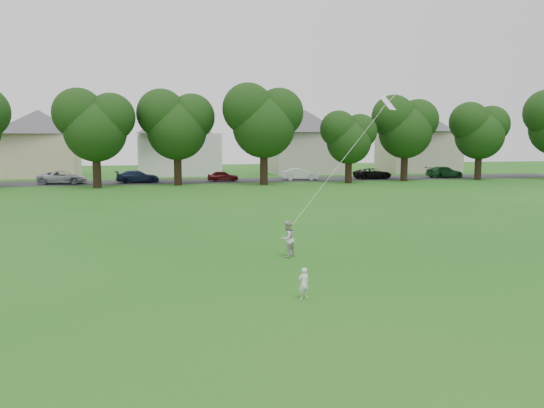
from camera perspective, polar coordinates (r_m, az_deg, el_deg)
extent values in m
plane|color=#145915|center=(15.18, -0.28, -9.60)|extent=(160.00, 160.00, 0.00)
cube|color=#2D2D30|center=(56.47, -9.41, 2.43)|extent=(90.00, 7.00, 0.01)
imported|color=white|center=(14.58, 3.44, -8.52)|extent=(0.35, 0.26, 0.87)
imported|color=beige|center=(19.61, 1.65, -3.78)|extent=(0.83, 0.80, 1.35)
plane|color=white|center=(23.67, 12.31, 10.60)|extent=(0.98, 0.94, 0.62)
cylinder|color=white|center=(21.38, 7.45, 4.51)|extent=(0.01, 0.01, 7.64)
cylinder|color=black|center=(50.41, -18.33, 3.61)|extent=(0.74, 0.74, 3.46)
cylinder|color=black|center=(51.51, -10.10, 3.96)|extent=(0.74, 0.74, 3.53)
cylinder|color=black|center=(51.33, -0.89, 4.19)|extent=(0.76, 0.76, 3.77)
cylinder|color=black|center=(53.93, 8.22, 3.74)|extent=(0.68, 0.68, 2.81)
cylinder|color=black|center=(57.87, 14.03, 4.15)|extent=(0.74, 0.74, 3.49)
cylinder|color=black|center=(62.06, 21.29, 3.95)|extent=(0.72, 0.72, 3.25)
imported|color=#A0A2AF|center=(56.03, -21.58, 2.67)|extent=(4.87, 2.72, 1.29)
imported|color=#13203E|center=(55.37, -14.27, 2.88)|extent=(4.44, 2.17, 1.24)
imported|color=#511012|center=(55.80, -5.30, 3.02)|extent=(3.29, 1.43, 1.11)
imported|color=silver|center=(57.46, 3.05, 3.24)|extent=(4.03, 1.83, 1.28)
imported|color=black|center=(60.27, 10.78, 3.25)|extent=(4.35, 2.19, 1.18)
imported|color=#1B5124|center=(64.29, 18.07, 3.29)|extent=(4.50, 2.15, 1.27)
cube|color=beige|center=(67.49, -23.68, 4.80)|extent=(8.30, 6.61, 5.02)
pyramid|color=#4E4C51|center=(67.56, -23.90, 9.27)|extent=(11.97, 11.97, 2.76)
cube|color=white|center=(66.32, -9.94, 5.27)|extent=(9.76, 6.44, 5.08)
pyramid|color=#4E4C51|center=(66.39, -10.04, 9.88)|extent=(14.08, 14.08, 2.80)
cube|color=beige|center=(68.94, 3.52, 5.49)|extent=(8.59, 7.35, 5.27)
pyramid|color=#4E4C51|center=(69.03, 3.56, 10.09)|extent=(12.39, 12.39, 2.90)
cube|color=#C0B79F|center=(74.96, 15.41, 5.44)|extent=(9.65, 6.94, 5.44)
pyramid|color=#4E4C51|center=(75.06, 15.55, 9.80)|extent=(13.92, 13.92, 2.99)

